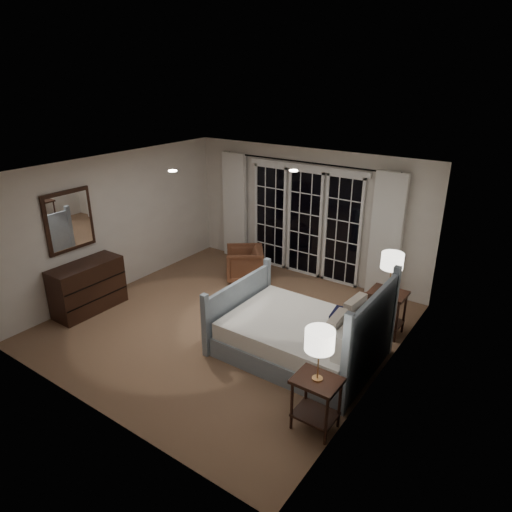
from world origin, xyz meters
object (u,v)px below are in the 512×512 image
Objects in this scene: bed at (302,336)px; lamp_right at (392,261)px; nightstand_right at (387,306)px; lamp_left at (320,340)px; armchair at (244,264)px; dresser at (88,287)px; nightstand_left at (316,396)px.

bed is 1.73m from lamp_right.
lamp_left is at bearing -87.99° from nightstand_right.
lamp_right is 0.89× the size of armchair.
bed reaches higher than dresser.
lamp_left reaches higher than bed.
nightstand_left is 2.56m from lamp_right.
lamp_right is at bearing -135.00° from nightstand_right.
armchair is at bearing 143.65° from bed.
bed is 2.76m from armchair.
nightstand_left is 0.73m from lamp_left.
lamp_left reaches higher than nightstand_right.
dresser is (-3.65, -0.89, 0.10)m from bed.
lamp_right reaches higher than nightstand_right.
nightstand_right is 1.12× the size of lamp_right.
bed is at bearing 16.36° from armchair.
nightstand_left is 0.94× the size of armchair.
dresser is at bearing -66.78° from armchair.
dresser is at bearing -153.81° from nightstand_right.
nightstand_left is 2.45m from nightstand_right.
bed is 3.76m from dresser.
lamp_right is at bearing 92.01° from lamp_left.
bed is 1.67m from lamp_left.
armchair is (-3.06, 2.80, -0.84)m from lamp_left.
bed is 3.06× the size of armchair.
armchair is at bearing 137.48° from nightstand_left.
lamp_right is 4.96m from dresser.
dresser is (-4.48, 0.28, -0.74)m from lamp_left.
nightstand_right is at bearing 45.80° from armchair.
lamp_left is 0.99× the size of lamp_right.
lamp_left is 4.23m from armchair.
lamp_right is at bearing 92.01° from nightstand_left.
bed is 1.81× the size of dresser.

